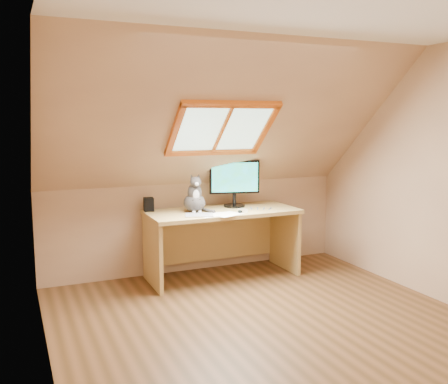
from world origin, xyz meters
TOP-DOWN VIEW (x-y plane):
  - ground at (0.00, 0.00)m, footprint 3.50×3.50m
  - room_shell at (0.00, -0.09)m, footprint 3.52×3.52m
  - desk at (0.15, 1.45)m, footprint 1.63×0.71m
  - monitor at (0.35, 1.51)m, footprint 0.56×0.24m
  - cat at (-0.16, 1.39)m, footprint 0.25×0.29m
  - desk_speaker at (-0.60, 1.63)m, footprint 0.11×0.11m
  - graphics_tablet at (-0.19, 1.18)m, footprint 0.33×0.28m
  - mouse at (0.25, 1.15)m, footprint 0.09×0.11m
  - papers at (-0.00, 1.12)m, footprint 0.35×0.30m
  - cables at (0.47, 1.26)m, footprint 0.51×0.26m

SIDE VIEW (x-z plane):
  - ground at x=0.00m, z-range 0.00..0.00m
  - desk at x=0.15m, z-range 0.15..0.89m
  - papers at x=0.00m, z-range 0.74..0.75m
  - cables at x=0.47m, z-range 0.74..0.75m
  - graphics_tablet at x=-0.19m, z-range 0.74..0.75m
  - mouse at x=0.25m, z-range 0.74..0.77m
  - desk_speaker at x=-0.60m, z-range 0.74..0.89m
  - cat at x=-0.16m, z-range 0.68..1.10m
  - monitor at x=0.35m, z-range 0.78..1.30m
  - room_shell at x=0.00m, z-range 0.23..2.64m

